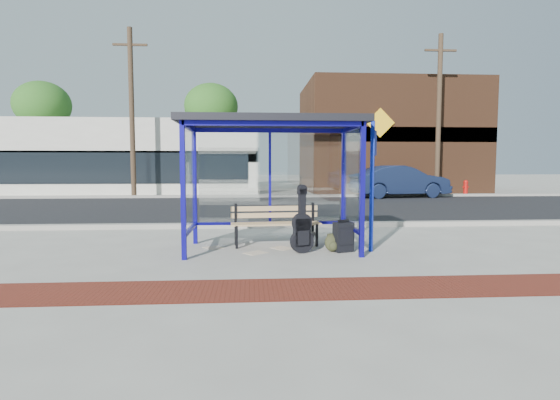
{
  "coord_description": "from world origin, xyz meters",
  "views": [
    {
      "loc": [
        -0.39,
        -8.01,
        1.58
      ],
      "look_at": [
        0.17,
        0.2,
        0.91
      ],
      "focal_mm": 28.0,
      "sensor_mm": 36.0,
      "label": 1
    }
  ],
  "objects": [
    {
      "name": "utility_pole_east",
      "position": [
        9.0,
        13.4,
        4.11
      ],
      "size": [
        1.6,
        0.24,
        8.0
      ],
      "color": "#4C3826",
      "rests_on": "ground"
    },
    {
      "name": "tree_right",
      "position": [
        12.5,
        22.0,
        5.45
      ],
      "size": [
        3.6,
        3.6,
        7.03
      ],
      "color": "#4C3826",
      "rests_on": "ground"
    },
    {
      "name": "guitar_bag",
      "position": [
        0.52,
        -0.32,
        0.42
      ],
      "size": [
        0.44,
        0.25,
        1.16
      ],
      "rotation": [
        0.0,
        0.0,
        0.34
      ],
      "color": "black",
      "rests_on": "ground"
    },
    {
      "name": "ground",
      "position": [
        0.0,
        0.0,
        0.0
      ],
      "size": [
        120.0,
        120.0,
        0.0
      ],
      "primitive_type": "plane",
      "color": "#B2ADA0",
      "rests_on": "ground"
    },
    {
      "name": "curb_far",
      "position": [
        0.0,
        13.1,
        0.06
      ],
      "size": [
        60.0,
        0.25,
        0.12
      ],
      "primitive_type": "cube",
      "color": "gray",
      "rests_on": "ground"
    },
    {
      "name": "utility_pole_west",
      "position": [
        -6.0,
        13.4,
        4.11
      ],
      "size": [
        1.6,
        0.24,
        8.0
      ],
      "color": "#4C3826",
      "rests_on": "ground"
    },
    {
      "name": "newspaper_b",
      "position": [
        -0.31,
        -0.29,
        0.0
      ],
      "size": [
        0.48,
        0.47,
        0.01
      ],
      "primitive_type": "cube",
      "rotation": [
        0.0,
        0.0,
        0.67
      ],
      "color": "white",
      "rests_on": "ground"
    },
    {
      "name": "newspaper_c",
      "position": [
        0.2,
        0.12,
        0.0
      ],
      "size": [
        0.47,
        0.48,
        0.01
      ],
      "primitive_type": "cube",
      "rotation": [
        0.0,
        0.0,
        2.23
      ],
      "color": "white",
      "rests_on": "ground"
    },
    {
      "name": "sign_post",
      "position": [
        1.81,
        -0.28,
        1.33
      ],
      "size": [
        0.15,
        0.28,
        2.36
      ],
      "rotation": [
        0.0,
        0.0,
        -0.41
      ],
      "color": "navy",
      "rests_on": "ground"
    },
    {
      "name": "suitcase",
      "position": [
        1.29,
        -0.27,
        0.27
      ],
      "size": [
        0.39,
        0.31,
        0.59
      ],
      "rotation": [
        0.0,
        0.0,
        0.32
      ],
      "color": "black",
      "rests_on": "ground"
    },
    {
      "name": "tree_mid",
      "position": [
        -3.0,
        22.0,
        5.45
      ],
      "size": [
        3.6,
        3.6,
        7.03
      ],
      "color": "#4C3826",
      "rests_on": "ground"
    },
    {
      "name": "curb_near",
      "position": [
        0.0,
        2.9,
        0.06
      ],
      "size": [
        60.0,
        0.25,
        0.12
      ],
      "primitive_type": "cube",
      "color": "gray",
      "rests_on": "ground"
    },
    {
      "name": "newspaper_a",
      "position": [
        -1.1,
        0.25,
        0.0
      ],
      "size": [
        0.43,
        0.45,
        0.01
      ],
      "primitive_type": "cube",
      "rotation": [
        0.0,
        0.0,
        -0.94
      ],
      "color": "white",
      "rests_on": "ground"
    },
    {
      "name": "tree_left",
      "position": [
        -14.0,
        22.0,
        5.45
      ],
      "size": [
        3.6,
        3.6,
        7.03
      ],
      "color": "#4C3826",
      "rests_on": "ground"
    },
    {
      "name": "brick_paver_strip",
      "position": [
        0.0,
        -2.6,
        0.01
      ],
      "size": [
        60.0,
        1.0,
        0.01
      ],
      "primitive_type": "cube",
      "color": "maroon",
      "rests_on": "ground"
    },
    {
      "name": "bus_shelter",
      "position": [
        0.0,
        0.07,
        2.07
      ],
      "size": [
        3.3,
        1.8,
        2.42
      ],
      "color": "#120D92",
      "rests_on": "ground"
    },
    {
      "name": "storefront_brown",
      "position": [
        8.0,
        18.49,
        3.2
      ],
      "size": [
        10.0,
        7.08,
        6.4
      ],
      "color": "#59331E",
      "rests_on": "ground"
    },
    {
      "name": "bench",
      "position": [
        0.1,
        0.46,
        0.46
      ],
      "size": [
        1.77,
        0.55,
        0.82
      ],
      "rotation": [
        0.0,
        0.0,
        0.08
      ],
      "color": "black",
      "rests_on": "ground"
    },
    {
      "name": "fire_hydrant",
      "position": [
        10.69,
        13.75,
        0.43
      ],
      "size": [
        0.36,
        0.24,
        0.79
      ],
      "rotation": [
        0.0,
        0.0,
        0.4
      ],
      "color": "red",
      "rests_on": "ground"
    },
    {
      "name": "street_asphalt",
      "position": [
        0.0,
        8.0,
        0.0
      ],
      "size": [
        60.0,
        10.0,
        0.0
      ],
      "primitive_type": "cube",
      "color": "black",
      "rests_on": "ground"
    },
    {
      "name": "parked_car",
      "position": [
        6.83,
        12.67,
        0.77
      ],
      "size": [
        4.85,
        2.24,
        1.54
      ],
      "primitive_type": "imported",
      "rotation": [
        0.0,
        0.0,
        1.71
      ],
      "color": "#182343",
      "rests_on": "ground"
    },
    {
      "name": "storefront_white",
      "position": [
        -9.0,
        17.99,
        2.0
      ],
      "size": [
        18.0,
        6.04,
        4.0
      ],
      "color": "silver",
      "rests_on": "ground"
    },
    {
      "name": "backpack",
      "position": [
        1.09,
        -0.26,
        0.16
      ],
      "size": [
        0.29,
        0.27,
        0.33
      ],
      "rotation": [
        0.0,
        0.0,
        0.09
      ],
      "color": "#292B18",
      "rests_on": "ground"
    },
    {
      "name": "far_sidewalk",
      "position": [
        0.0,
        15.0,
        0.0
      ],
      "size": [
        60.0,
        4.0,
        0.01
      ],
      "primitive_type": "cube",
      "color": "#B2ADA0",
      "rests_on": "ground"
    }
  ]
}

